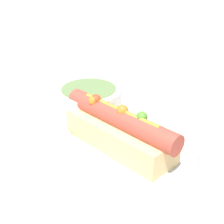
{
  "coord_description": "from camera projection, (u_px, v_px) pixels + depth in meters",
  "views": [
    {
      "loc": [
        0.09,
        -0.42,
        0.28
      ],
      "look_at": [
        0.0,
        0.0,
        0.05
      ],
      "focal_mm": 50.0,
      "sensor_mm": 36.0,
      "label": 1
    }
  ],
  "objects": [
    {
      "name": "hot_dog",
      "position": [
        119.0,
        130.0,
        0.44
      ],
      "size": [
        0.18,
        0.14,
        0.07
      ],
      "rotation": [
        0.0,
        0.0,
        -0.57
      ],
      "color": "#E5C17F",
      "rests_on": "dinner_plate"
    },
    {
      "name": "ground_plane",
      "position": [
        112.0,
        141.0,
        0.51
      ],
      "size": [
        4.0,
        4.0,
        0.0
      ],
      "primitive_type": "plane",
      "color": "#BCB7AD"
    },
    {
      "name": "dinner_plate",
      "position": [
        112.0,
        136.0,
        0.5
      ],
      "size": [
        0.28,
        0.28,
        0.02
      ],
      "color": "white",
      "rests_on": "ground_plane"
    },
    {
      "name": "spoon",
      "position": [
        66.0,
        123.0,
        0.51
      ],
      "size": [
        0.09,
        0.15,
        0.01
      ],
      "rotation": [
        0.0,
        0.0,
        2.04
      ],
      "color": "#B7B7BC",
      "rests_on": "dinner_plate"
    },
    {
      "name": "soup_bowl",
      "position": [
        89.0,
        101.0,
        0.53
      ],
      "size": [
        0.11,
        0.11,
        0.05
      ],
      "color": "silver",
      "rests_on": "dinner_plate"
    }
  ]
}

